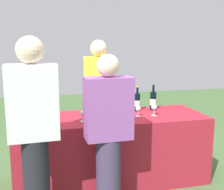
{
  "coord_description": "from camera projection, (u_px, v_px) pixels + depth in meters",
  "views": [
    {
      "loc": [
        -0.74,
        -3.03,
        1.61
      ],
      "look_at": [
        0.0,
        0.0,
        1.05
      ],
      "focal_mm": 44.25,
      "sensor_mm": 36.0,
      "label": 1
    }
  ],
  "objects": [
    {
      "name": "guest_1",
      "position": [
        108.0,
        132.0,
        2.55
      ],
      "size": [
        0.43,
        0.25,
        1.53
      ],
      "rotation": [
        0.0,
        0.0,
        0.03
      ],
      "color": "#3F3351",
      "rests_on": "ground_plane"
    },
    {
      "name": "wine_bottle_2",
      "position": [
        137.0,
        102.0,
        3.45
      ],
      "size": [
        0.07,
        0.07,
        0.32
      ],
      "color": "black",
      "rests_on": "tasting_table"
    },
    {
      "name": "wine_glass_2",
      "position": [
        95.0,
        112.0,
        2.97
      ],
      "size": [
        0.07,
        0.07,
        0.15
      ],
      "color": "silver",
      "rests_on": "tasting_table"
    },
    {
      "name": "guest_0",
      "position": [
        34.0,
        129.0,
        2.32
      ],
      "size": [
        0.42,
        0.25,
        1.69
      ],
      "rotation": [
        0.0,
        0.0,
        0.05
      ],
      "color": "black",
      "rests_on": "ground_plane"
    },
    {
      "name": "wine_glass_3",
      "position": [
        138.0,
        109.0,
        3.18
      ],
      "size": [
        0.06,
        0.06,
        0.12
      ],
      "color": "silver",
      "rests_on": "tasting_table"
    },
    {
      "name": "wine_glass_1",
      "position": [
        83.0,
        114.0,
        2.97
      ],
      "size": [
        0.07,
        0.07,
        0.12
      ],
      "color": "silver",
      "rests_on": "tasting_table"
    },
    {
      "name": "wine_bottle_0",
      "position": [
        37.0,
        108.0,
        3.11
      ],
      "size": [
        0.08,
        0.08,
        0.33
      ],
      "color": "black",
      "rests_on": "tasting_table"
    },
    {
      "name": "wine_bottle_1",
      "position": [
        87.0,
        107.0,
        3.19
      ],
      "size": [
        0.07,
        0.07,
        0.3
      ],
      "color": "black",
      "rests_on": "tasting_table"
    },
    {
      "name": "tasting_table",
      "position": [
        112.0,
        148.0,
        3.28
      ],
      "size": [
        2.19,
        0.78,
        0.8
      ],
      "primitive_type": "cube",
      "color": "maroon",
      "rests_on": "ground_plane"
    },
    {
      "name": "server_pouring",
      "position": [
        99.0,
        96.0,
        3.85
      ],
      "size": [
        0.44,
        0.28,
        1.68
      ],
      "rotation": [
        0.0,
        0.0,
        3.01
      ],
      "color": "black",
      "rests_on": "ground_plane"
    },
    {
      "name": "wine_glass_0",
      "position": [
        45.0,
        113.0,
        2.91
      ],
      "size": [
        0.07,
        0.07,
        0.15
      ],
      "color": "silver",
      "rests_on": "tasting_table"
    },
    {
      "name": "wine_glass_4",
      "position": [
        154.0,
        108.0,
        3.22
      ],
      "size": [
        0.07,
        0.07,
        0.14
      ],
      "color": "silver",
      "rests_on": "tasting_table"
    },
    {
      "name": "ground_plane",
      "position": [
        112.0,
        179.0,
        3.36
      ],
      "size": [
        12.0,
        12.0,
        0.0
      ],
      "primitive_type": "plane",
      "color": "#476638"
    },
    {
      "name": "wine_bottle_3",
      "position": [
        153.0,
        101.0,
        3.51
      ],
      "size": [
        0.08,
        0.08,
        0.32
      ],
      "color": "black",
      "rests_on": "tasting_table"
    }
  ]
}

